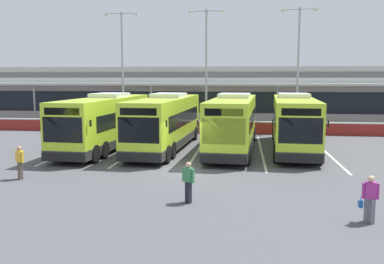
{
  "coord_description": "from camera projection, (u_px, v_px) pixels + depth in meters",
  "views": [
    {
      "loc": [
        2.97,
        -21.76,
        4.86
      ],
      "look_at": [
        -0.09,
        3.0,
        1.6
      ],
      "focal_mm": 39.07,
      "sensor_mm": 36.0,
      "label": 1
    }
  ],
  "objects": [
    {
      "name": "ground_plane",
      "position": [
        187.0,
        169.0,
        22.4
      ],
      "size": [
        200.0,
        200.0,
        0.0
      ],
      "primitive_type": "plane",
      "color": "#4C4C51"
    },
    {
      "name": "terminal_building",
      "position": [
        218.0,
        94.0,
        48.49
      ],
      "size": [
        70.0,
        13.0,
        6.0
      ],
      "color": "silver",
      "rests_on": "ground"
    },
    {
      "name": "red_barrier_wall",
      "position": [
        209.0,
        127.0,
        36.6
      ],
      "size": [
        60.0,
        0.4,
        1.1
      ],
      "color": "maroon",
      "rests_on": "ground"
    },
    {
      "name": "coach_bus_leftmost",
      "position": [
        105.0,
        123.0,
        28.46
      ],
      "size": [
        3.47,
        12.28,
        3.78
      ],
      "color": "#B7DB2D",
      "rests_on": "ground"
    },
    {
      "name": "coach_bus_left_centre",
      "position": [
        166.0,
        123.0,
        28.3
      ],
      "size": [
        3.47,
        12.28,
        3.78
      ],
      "color": "#B7DB2D",
      "rests_on": "ground"
    },
    {
      "name": "coach_bus_centre",
      "position": [
        233.0,
        124.0,
        27.89
      ],
      "size": [
        3.47,
        12.28,
        3.78
      ],
      "color": "#B7DB2D",
      "rests_on": "ground"
    },
    {
      "name": "coach_bus_right_centre",
      "position": [
        294.0,
        124.0,
        28.06
      ],
      "size": [
        3.47,
        12.28,
        3.78
      ],
      "color": "#B7DB2D",
      "rests_on": "ground"
    },
    {
      "name": "bay_stripe_far_west",
      "position": [
        80.0,
        147.0,
        29.32
      ],
      "size": [
        0.14,
        13.0,
        0.01
      ],
      "primitive_type": "cube",
      "color": "silver",
      "rests_on": "ground"
    },
    {
      "name": "bay_stripe_west",
      "position": [
        138.0,
        148.0,
        28.81
      ],
      "size": [
        0.14,
        13.0,
        0.01
      ],
      "primitive_type": "cube",
      "color": "silver",
      "rests_on": "ground"
    },
    {
      "name": "bay_stripe_mid_west",
      "position": [
        199.0,
        150.0,
        28.31
      ],
      "size": [
        0.14,
        13.0,
        0.01
      ],
      "primitive_type": "cube",
      "color": "silver",
      "rests_on": "ground"
    },
    {
      "name": "bay_stripe_centre",
      "position": [
        261.0,
        151.0,
        27.8
      ],
      "size": [
        0.14,
        13.0,
        0.01
      ],
      "primitive_type": "cube",
      "color": "silver",
      "rests_on": "ground"
    },
    {
      "name": "bay_stripe_mid_east",
      "position": [
        326.0,
        152.0,
        27.29
      ],
      "size": [
        0.14,
        13.0,
        0.01
      ],
      "primitive_type": "cube",
      "color": "silver",
      "rests_on": "ground"
    },
    {
      "name": "pedestrian_with_handbag",
      "position": [
        369.0,
        198.0,
        13.98
      ],
      "size": [
        0.63,
        0.35,
        1.62
      ],
      "color": "slate",
      "rests_on": "ground"
    },
    {
      "name": "pedestrian_in_dark_coat",
      "position": [
        20.0,
        161.0,
        20.0
      ],
      "size": [
        0.52,
        0.4,
        1.62
      ],
      "color": "#4C4238",
      "rests_on": "ground"
    },
    {
      "name": "pedestrian_near_bin",
      "position": [
        188.0,
        181.0,
        16.21
      ],
      "size": [
        0.51,
        0.41,
        1.62
      ],
      "color": "black",
      "rests_on": "ground"
    },
    {
      "name": "lamp_post_west",
      "position": [
        122.0,
        62.0,
        39.7
      ],
      "size": [
        3.24,
        0.28,
        11.0
      ],
      "color": "#9E9EA3",
      "rests_on": "ground"
    },
    {
      "name": "lamp_post_centre",
      "position": [
        206.0,
        62.0,
        38.27
      ],
      "size": [
        3.24,
        0.28,
        11.0
      ],
      "color": "#9E9EA3",
      "rests_on": "ground"
    },
    {
      "name": "lamp_post_east",
      "position": [
        298.0,
        61.0,
        37.3
      ],
      "size": [
        3.24,
        0.28,
        11.0
      ],
      "color": "#9E9EA3",
      "rests_on": "ground"
    }
  ]
}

